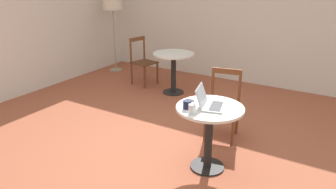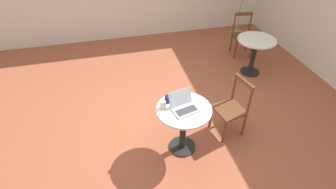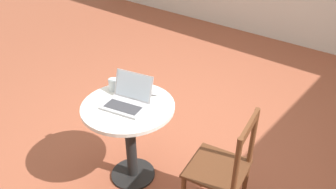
{
  "view_description": "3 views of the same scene",
  "coord_description": "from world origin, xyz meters",
  "px_view_note": "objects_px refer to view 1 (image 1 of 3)",
  "views": [
    {
      "loc": [
        -2.86,
        -1.82,
        2.04
      ],
      "look_at": [
        0.18,
        0.03,
        0.71
      ],
      "focal_mm": 35.0,
      "sensor_mm": 36.0,
      "label": 1
    },
    {
      "loc": [
        -0.76,
        -2.94,
        2.91
      ],
      "look_at": [
        -0.02,
        -0.01,
        0.55
      ],
      "focal_mm": 28.0,
      "sensor_mm": 36.0,
      "label": 2
    },
    {
      "loc": [
        1.63,
        -1.94,
        2.09
      ],
      "look_at": [
        0.07,
        -0.12,
        0.63
      ],
      "focal_mm": 35.0,
      "sensor_mm": 36.0,
      "label": 3
    }
  ],
  "objects_px": {
    "cafe_table_mid": "(174,63)",
    "mouse": "(191,99)",
    "cafe_table_near": "(209,123)",
    "floor_lamp": "(112,6)",
    "chair_near_right": "(223,105)",
    "mug": "(187,105)",
    "drinking_glass": "(192,109)",
    "laptop": "(210,103)",
    "chair_mid_back": "(143,62)"
  },
  "relations": [
    {
      "from": "mouse",
      "to": "drinking_glass",
      "type": "height_order",
      "value": "drinking_glass"
    },
    {
      "from": "cafe_table_mid",
      "to": "drinking_glass",
      "type": "distance_m",
      "value": 2.61
    },
    {
      "from": "drinking_glass",
      "to": "cafe_table_mid",
      "type": "bearing_deg",
      "value": 34.47
    },
    {
      "from": "chair_mid_back",
      "to": "chair_near_right",
      "type": "bearing_deg",
      "value": -120.08
    },
    {
      "from": "laptop",
      "to": "chair_mid_back",
      "type": "bearing_deg",
      "value": 48.76
    },
    {
      "from": "floor_lamp",
      "to": "cafe_table_near",
      "type": "bearing_deg",
      "value": -126.27
    },
    {
      "from": "cafe_table_near",
      "to": "mug",
      "type": "bearing_deg",
      "value": 131.33
    },
    {
      "from": "laptop",
      "to": "drinking_glass",
      "type": "bearing_deg",
      "value": 162.4
    },
    {
      "from": "cafe_table_near",
      "to": "chair_near_right",
      "type": "height_order",
      "value": "chair_near_right"
    },
    {
      "from": "cafe_table_mid",
      "to": "drinking_glass",
      "type": "bearing_deg",
      "value": -145.53
    },
    {
      "from": "cafe_table_near",
      "to": "floor_lamp",
      "type": "height_order",
      "value": "floor_lamp"
    },
    {
      "from": "chair_near_right",
      "to": "mug",
      "type": "distance_m",
      "value": 1.0
    },
    {
      "from": "mouse",
      "to": "drinking_glass",
      "type": "relative_size",
      "value": 1.02
    },
    {
      "from": "cafe_table_near",
      "to": "mug",
      "type": "relative_size",
      "value": 5.92
    },
    {
      "from": "floor_lamp",
      "to": "mouse",
      "type": "relative_size",
      "value": 15.65
    },
    {
      "from": "mouse",
      "to": "mug",
      "type": "xyz_separation_m",
      "value": [
        -0.22,
        -0.08,
        0.03
      ]
    },
    {
      "from": "cafe_table_mid",
      "to": "chair_near_right",
      "type": "distance_m",
      "value": 1.79
    },
    {
      "from": "chair_near_right",
      "to": "floor_lamp",
      "type": "height_order",
      "value": "floor_lamp"
    },
    {
      "from": "cafe_table_mid",
      "to": "drinking_glass",
      "type": "height_order",
      "value": "drinking_glass"
    },
    {
      "from": "chair_near_right",
      "to": "chair_mid_back",
      "type": "height_order",
      "value": "same"
    },
    {
      "from": "chair_near_right",
      "to": "floor_lamp",
      "type": "distance_m",
      "value": 3.76
    },
    {
      "from": "mouse",
      "to": "laptop",
      "type": "bearing_deg",
      "value": -102.55
    },
    {
      "from": "cafe_table_mid",
      "to": "laptop",
      "type": "xyz_separation_m",
      "value": [
        -1.89,
        -1.55,
        0.22
      ]
    },
    {
      "from": "chair_mid_back",
      "to": "mug",
      "type": "bearing_deg",
      "value": -135.73
    },
    {
      "from": "mug",
      "to": "drinking_glass",
      "type": "distance_m",
      "value": 0.14
    },
    {
      "from": "mug",
      "to": "laptop",
      "type": "bearing_deg",
      "value": -48.99
    },
    {
      "from": "mug",
      "to": "chair_near_right",
      "type": "bearing_deg",
      "value": -1.57
    },
    {
      "from": "cafe_table_near",
      "to": "chair_mid_back",
      "type": "xyz_separation_m",
      "value": [
        2.03,
        2.32,
        -0.11
      ]
    },
    {
      "from": "laptop",
      "to": "drinking_glass",
      "type": "xyz_separation_m",
      "value": [
        -0.25,
        0.08,
        0.0
      ]
    },
    {
      "from": "cafe_table_near",
      "to": "mouse",
      "type": "xyz_separation_m",
      "value": [
        0.05,
        0.26,
        0.2
      ]
    },
    {
      "from": "floor_lamp",
      "to": "mug",
      "type": "relative_size",
      "value": 12.7
    },
    {
      "from": "cafe_table_mid",
      "to": "chair_mid_back",
      "type": "height_order",
      "value": "chair_mid_back"
    },
    {
      "from": "chair_mid_back",
      "to": "floor_lamp",
      "type": "height_order",
      "value": "floor_lamp"
    },
    {
      "from": "cafe_table_mid",
      "to": "mouse",
      "type": "height_order",
      "value": "mouse"
    },
    {
      "from": "cafe_table_near",
      "to": "cafe_table_mid",
      "type": "distance_m",
      "value": 2.44
    },
    {
      "from": "cafe_table_mid",
      "to": "laptop",
      "type": "bearing_deg",
      "value": -140.69
    },
    {
      "from": "cafe_table_near",
      "to": "drinking_glass",
      "type": "xyz_separation_m",
      "value": [
        -0.25,
        0.08,
        0.23
      ]
    },
    {
      "from": "cafe_table_near",
      "to": "mouse",
      "type": "height_order",
      "value": "mouse"
    },
    {
      "from": "floor_lamp",
      "to": "laptop",
      "type": "xyz_separation_m",
      "value": [
        -2.48,
        -3.37,
        -0.61
      ]
    },
    {
      "from": "cafe_table_mid",
      "to": "floor_lamp",
      "type": "distance_m",
      "value": 2.09
    },
    {
      "from": "drinking_glass",
      "to": "chair_mid_back",
      "type": "bearing_deg",
      "value": 44.45
    },
    {
      "from": "laptop",
      "to": "floor_lamp",
      "type": "bearing_deg",
      "value": 53.7
    },
    {
      "from": "cafe_table_mid",
      "to": "chair_near_right",
      "type": "height_order",
      "value": "chair_near_right"
    },
    {
      "from": "chair_near_right",
      "to": "mug",
      "type": "relative_size",
      "value": 7.26
    },
    {
      "from": "cafe_table_mid",
      "to": "mouse",
      "type": "relative_size",
      "value": 7.29
    },
    {
      "from": "chair_near_right",
      "to": "mug",
      "type": "bearing_deg",
      "value": 178.43
    },
    {
      "from": "chair_mid_back",
      "to": "laptop",
      "type": "height_order",
      "value": "laptop"
    },
    {
      "from": "cafe_table_mid",
      "to": "mug",
      "type": "distance_m",
      "value": 2.48
    },
    {
      "from": "chair_near_right",
      "to": "drinking_glass",
      "type": "distance_m",
      "value": 1.09
    },
    {
      "from": "laptop",
      "to": "mouse",
      "type": "relative_size",
      "value": 3.79
    }
  ]
}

